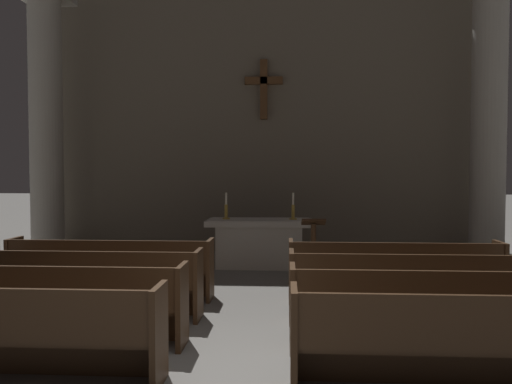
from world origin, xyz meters
TOP-DOWN VIEW (x-y plane):
  - pew_left_row_2 at (-2.21, 1.02)m, footprint 3.22×0.50m
  - pew_left_row_3 at (-2.21, 2.09)m, footprint 3.22×0.50m
  - pew_left_row_4 at (-2.21, 3.15)m, footprint 3.22×0.50m
  - pew_right_row_1 at (2.21, -0.04)m, footprint 3.22×0.50m
  - pew_right_row_2 at (2.21, 1.02)m, footprint 3.22×0.50m
  - pew_right_row_3 at (2.21, 2.09)m, footprint 3.22×0.50m
  - pew_right_row_4 at (2.21, 3.15)m, footprint 3.22×0.50m
  - column_left_third at (-4.96, 6.76)m, footprint 1.10×1.10m
  - column_right_third at (4.96, 6.76)m, footprint 1.10×1.10m
  - altar at (0.00, 5.89)m, footprint 2.20×0.90m
  - candlestick_left at (-0.70, 5.89)m, footprint 0.16×0.16m
  - candlestick_right at (0.70, 5.89)m, footprint 0.16×0.16m
  - apse_with_cross at (0.00, 8.11)m, footprint 11.10×0.42m
  - lectern at (1.06, 4.69)m, footprint 0.44×0.36m

SIDE VIEW (x-z plane):
  - pew_left_row_2 at x=-2.21m, z-range 0.00..0.95m
  - pew_left_row_3 at x=-2.21m, z-range 0.00..0.95m
  - pew_left_row_4 at x=-2.21m, z-range 0.00..0.95m
  - pew_right_row_1 at x=2.21m, z-range 0.00..0.95m
  - pew_right_row_2 at x=2.21m, z-range 0.00..0.95m
  - pew_right_row_3 at x=2.21m, z-range 0.00..0.95m
  - pew_right_row_4 at x=2.21m, z-range 0.00..0.95m
  - altar at x=0.00m, z-range 0.03..1.04m
  - lectern at x=1.06m, z-range -0.03..1.13m
  - candlestick_left at x=-0.70m, z-range 0.90..1.46m
  - candlestick_right at x=0.70m, z-range 0.90..1.46m
  - column_left_third at x=-4.96m, z-range -0.08..6.00m
  - column_right_third at x=4.96m, z-range -0.08..6.00m
  - apse_with_cross at x=0.00m, z-range 0.00..7.30m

